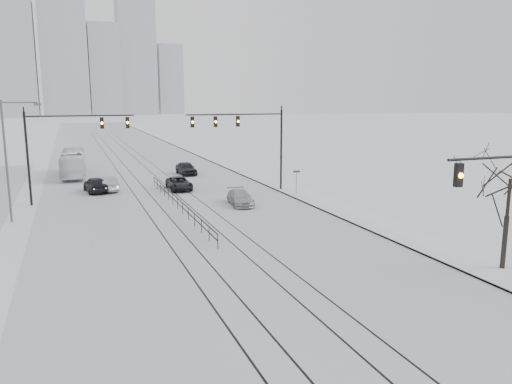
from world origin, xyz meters
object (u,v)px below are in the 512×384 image
Objects in this scene: bare_tree at (510,188)px; sedan_nb_far at (186,168)px; sedan_nb_right at (240,198)px; sedan_sb_outer at (107,184)px; box_truck at (73,163)px; sedan_nb_front at (179,184)px; sedan_sb_inner at (96,185)px.

bare_tree is 1.36× the size of sedan_nb_far.
sedan_sb_outer is at bearing 139.06° from sedan_nb_right.
box_truck is at bearing 116.07° from bare_tree.
sedan_sb_inner is at bearing 169.23° from sedan_nb_front.
sedan_nb_far is at bearing -149.61° from sedan_sb_outer.
sedan_nb_right is at bearing 129.36° from sedan_sb_inner.
sedan_nb_far is at bearing 73.71° from sedan_nb_front.
sedan_sb_outer is at bearing 119.74° from bare_tree.
sedan_nb_far is (2.93, 9.83, 0.12)m from sedan_nb_front.
sedan_nb_right is at bearing 110.50° from bare_tree.
sedan_nb_right is 0.97× the size of sedan_nb_far.
sedan_nb_front is at bearing 116.30° from sedan_nb_right.
box_truck is at bearing 126.44° from sedan_nb_right.
box_truck is at bearing -84.29° from sedan_sb_outer.
sedan_nb_far is (10.88, 8.27, -0.01)m from sedan_sb_inner.
bare_tree is 1.32× the size of sedan_nb_front.
sedan_nb_right is 25.91m from box_truck.
box_truck is (-2.96, 11.34, 0.82)m from sedan_sb_outer.
sedan_nb_front is 1.06× the size of sedan_nb_right.
bare_tree is at bearing -69.14° from sedan_nb_front.
sedan_nb_right is at bearing 124.57° from sedan_sb_outer.
sedan_sb_inner is at bearing 3.95° from sedan_sb_outer.
sedan_nb_right is (3.44, -9.09, -0.01)m from sedan_nb_front.
sedan_nb_front is 16.44m from box_truck.
sedan_sb_inner reaches higher than sedan_nb_right.
sedan_sb_outer is 15.01m from sedan_nb_right.
box_truck is (-9.84, 13.14, 0.90)m from sedan_nb_front.
sedan_sb_inner is 1.10m from sedan_sb_outer.
bare_tree is 36.98m from sedan_sb_inner.
sedan_nb_right is 0.39× the size of box_truck.
bare_tree is at bearing 113.80° from sedan_sb_inner.
sedan_nb_right is at bearing -91.87° from sedan_nb_far.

